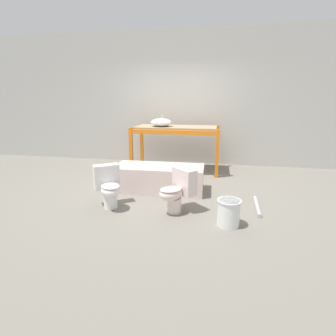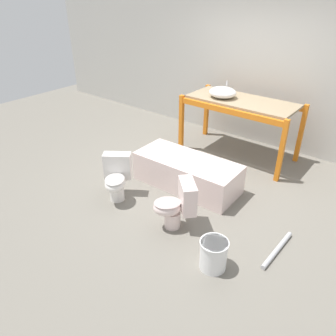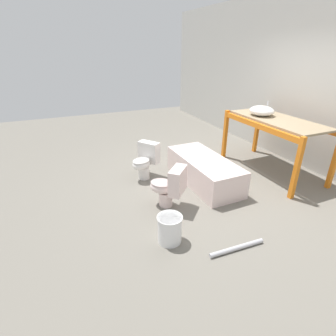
{
  "view_description": "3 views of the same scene",
  "coord_description": "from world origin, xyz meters",
  "px_view_note": "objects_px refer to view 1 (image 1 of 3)",
  "views": [
    {
      "loc": [
        0.98,
        -4.67,
        1.62
      ],
      "look_at": [
        0.31,
        -1.05,
        0.64
      ],
      "focal_mm": 28.0,
      "sensor_mm": 36.0,
      "label": 1
    },
    {
      "loc": [
        2.41,
        -3.76,
        2.69
      ],
      "look_at": [
        0.17,
        -0.94,
        0.66
      ],
      "focal_mm": 35.0,
      "sensor_mm": 36.0,
      "label": 2
    },
    {
      "loc": [
        3.52,
        -2.47,
        2.17
      ],
      "look_at": [
        0.31,
        -1.08,
        0.55
      ],
      "focal_mm": 28.0,
      "sensor_mm": 36.0,
      "label": 3
    }
  ],
  "objects_px": {
    "toilet_far": "(109,186)",
    "sink_basin": "(161,122)",
    "toilet_near": "(177,190)",
    "bucket_white": "(229,212)",
    "bathtub_main": "(159,176)"
  },
  "relations": [
    {
      "from": "bathtub_main",
      "to": "toilet_far",
      "type": "xyz_separation_m",
      "value": [
        -0.59,
        -0.87,
        0.08
      ]
    },
    {
      "from": "bathtub_main",
      "to": "bucket_white",
      "type": "xyz_separation_m",
      "value": [
        1.19,
        -1.17,
        -0.08
      ]
    },
    {
      "from": "toilet_far",
      "to": "bucket_white",
      "type": "xyz_separation_m",
      "value": [
        1.77,
        -0.3,
        -0.15
      ]
    },
    {
      "from": "toilet_near",
      "to": "bucket_white",
      "type": "xyz_separation_m",
      "value": [
        0.72,
        -0.31,
        -0.15
      ]
    },
    {
      "from": "bathtub_main",
      "to": "sink_basin",
      "type": "bearing_deg",
      "value": 98.82
    },
    {
      "from": "toilet_near",
      "to": "bucket_white",
      "type": "bearing_deg",
      "value": 20.44
    },
    {
      "from": "sink_basin",
      "to": "bucket_white",
      "type": "xyz_separation_m",
      "value": [
        1.42,
        -2.48,
        -0.91
      ]
    },
    {
      "from": "toilet_far",
      "to": "toilet_near",
      "type": "bearing_deg",
      "value": -35.02
    },
    {
      "from": "toilet_near",
      "to": "bathtub_main",
      "type": "bearing_deg",
      "value": 161.87
    },
    {
      "from": "bathtub_main",
      "to": "bucket_white",
      "type": "bearing_deg",
      "value": -45.74
    },
    {
      "from": "sink_basin",
      "to": "toilet_far",
      "type": "height_order",
      "value": "sink_basin"
    },
    {
      "from": "toilet_near",
      "to": "bucket_white",
      "type": "relative_size",
      "value": 1.8
    },
    {
      "from": "toilet_near",
      "to": "sink_basin",
      "type": "bearing_deg",
      "value": 151.27
    },
    {
      "from": "toilet_far",
      "to": "sink_basin",
      "type": "bearing_deg",
      "value": 45.15
    },
    {
      "from": "bathtub_main",
      "to": "toilet_far",
      "type": "bearing_deg",
      "value": -125.27
    }
  ]
}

